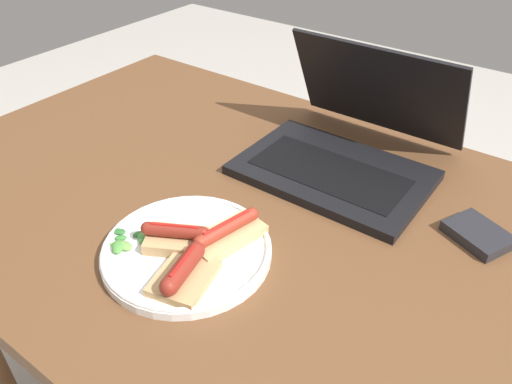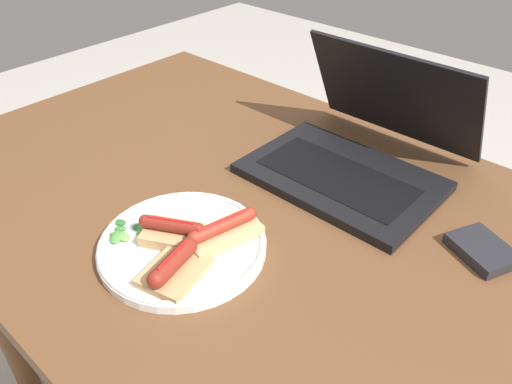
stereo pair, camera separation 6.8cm
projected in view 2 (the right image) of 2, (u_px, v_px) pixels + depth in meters
desk at (280, 256)px, 0.89m from camera, size 1.46×0.84×0.77m
laptop at (356, 153)px, 0.94m from camera, size 0.35×0.33×0.22m
plate at (183, 245)px, 0.77m from camera, size 0.26×0.26×0.02m
sausage_toast_left at (172, 231)px, 0.77m from camera, size 0.11×0.10×0.04m
sausage_toast_middle at (223, 231)px, 0.77m from camera, size 0.08×0.13×0.04m
sausage_toast_right at (174, 267)px, 0.70m from camera, size 0.09×0.11×0.04m
salad_pile at (132, 232)px, 0.78m from camera, size 0.08×0.07×0.01m
external_drive at (482, 250)px, 0.76m from camera, size 0.12×0.10×0.02m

